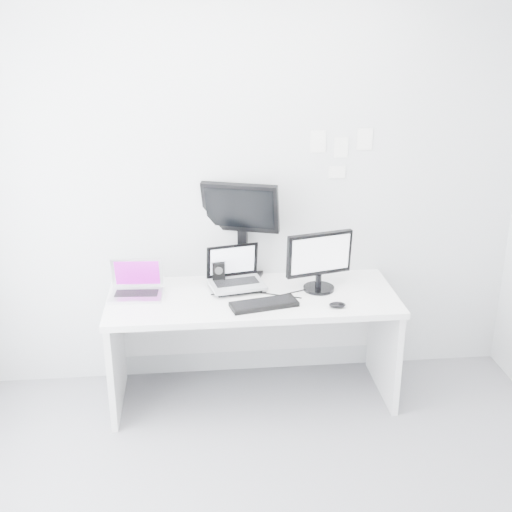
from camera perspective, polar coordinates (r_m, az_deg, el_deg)
The scene contains 13 objects.
back_wall at distance 4.21m, azimuth -0.77°, elevation 6.24°, with size 3.60×3.60×0.00m, color silver.
desk at distance 4.25m, azimuth -0.30°, elevation -7.94°, with size 1.80×0.70×0.73m, color white.
macbook at distance 4.08m, azimuth -10.48°, elevation -2.00°, with size 0.32×0.24×0.24m, color silver.
speaker at distance 4.22m, azimuth -3.28°, elevation -1.48°, with size 0.08×0.08×0.16m, color black.
dell_laptop at distance 4.11m, azimuth -1.68°, elevation -1.16°, with size 0.34×0.26×0.28m, color #ABADB2.
rear_monitor at distance 4.25m, azimuth -1.28°, elevation 2.38°, with size 0.49×0.18×0.67m, color black.
samsung_monitor at distance 4.11m, azimuth 5.58°, elevation -0.42°, with size 0.43×0.20×0.39m, color black.
keyboard at distance 3.93m, azimuth 0.71°, elevation -4.23°, with size 0.40×0.14×0.03m, color black.
mouse at distance 3.95m, azimuth 7.11°, elevation -4.25°, with size 0.10×0.07×0.03m, color black.
wall_note_0 at distance 4.20m, azimuth 5.43°, elevation 9.91°, with size 0.10×0.00×0.14m, color white.
wall_note_1 at distance 4.24m, azimuth 7.43°, elevation 9.38°, with size 0.09×0.00×0.13m, color white.
wall_note_2 at distance 4.27m, azimuth 9.45°, elevation 10.03°, with size 0.10×0.00×0.14m, color white.
wall_note_3 at distance 4.27m, azimuth 7.07°, elevation 7.28°, with size 0.11×0.00×0.08m, color white.
Camera 1 is at (-0.35, -2.46, 2.41)m, focal length 45.88 mm.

